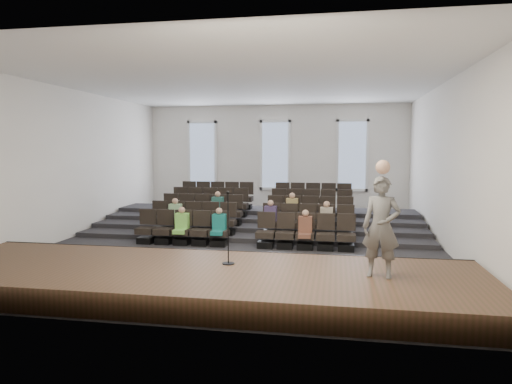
# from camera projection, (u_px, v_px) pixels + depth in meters

# --- Properties ---
(ground) EXTENTS (14.00, 14.00, 0.00)m
(ground) POSITION_uv_depth(u_px,v_px,m) (246.00, 243.00, 14.55)
(ground) COLOR black
(ground) RESTS_ON ground
(ceiling) EXTENTS (12.00, 14.00, 0.02)m
(ceiling) POSITION_uv_depth(u_px,v_px,m) (246.00, 83.00, 14.07)
(ceiling) COLOR white
(ceiling) RESTS_ON ground
(wall_back) EXTENTS (12.00, 0.04, 5.00)m
(wall_back) POSITION_uv_depth(u_px,v_px,m) (275.00, 159.00, 21.19)
(wall_back) COLOR white
(wall_back) RESTS_ON ground
(wall_front) EXTENTS (12.00, 0.04, 5.00)m
(wall_front) POSITION_uv_depth(u_px,v_px,m) (161.00, 179.00, 7.43)
(wall_front) COLOR white
(wall_front) RESTS_ON ground
(wall_left) EXTENTS (0.04, 14.00, 5.00)m
(wall_left) POSITION_uv_depth(u_px,v_px,m) (71.00, 164.00, 15.35)
(wall_left) COLOR white
(wall_left) RESTS_ON ground
(wall_right) EXTENTS (0.04, 14.00, 5.00)m
(wall_right) POSITION_uv_depth(u_px,v_px,m) (448.00, 166.00, 13.27)
(wall_right) COLOR white
(wall_right) RESTS_ON ground
(stage) EXTENTS (11.80, 3.60, 0.50)m
(stage) POSITION_uv_depth(u_px,v_px,m) (198.00, 281.00, 9.52)
(stage) COLOR #4B2F20
(stage) RESTS_ON ground
(stage_lip) EXTENTS (11.80, 0.06, 0.52)m
(stage_lip) POSITION_uv_depth(u_px,v_px,m) (219.00, 260.00, 11.26)
(stage_lip) COLOR black
(stage_lip) RESTS_ON ground
(risers) EXTENTS (11.80, 4.80, 0.60)m
(risers) POSITION_uv_depth(u_px,v_px,m) (262.00, 221.00, 17.64)
(risers) COLOR black
(risers) RESTS_ON ground
(seating_rows) EXTENTS (6.80, 4.70, 1.67)m
(seating_rows) POSITION_uv_depth(u_px,v_px,m) (254.00, 215.00, 15.99)
(seating_rows) COLOR black
(seating_rows) RESTS_ON ground
(windows) EXTENTS (8.44, 0.10, 3.24)m
(windows) POSITION_uv_depth(u_px,v_px,m) (275.00, 155.00, 21.11)
(windows) COLOR white
(windows) RESTS_ON wall_back
(audience) EXTENTS (5.45, 2.64, 1.10)m
(audience) POSITION_uv_depth(u_px,v_px,m) (248.00, 216.00, 14.78)
(audience) COLOR #7DD254
(audience) RESTS_ON seating_rows
(speaker) EXTENTS (0.81, 0.62, 1.97)m
(speaker) POSITION_uv_depth(u_px,v_px,m) (381.00, 227.00, 8.82)
(speaker) COLOR #5B5956
(speaker) RESTS_ON stage
(mic_stand) EXTENTS (0.27, 0.27, 1.60)m
(mic_stand) POSITION_uv_depth(u_px,v_px,m) (228.00, 242.00, 9.86)
(mic_stand) COLOR black
(mic_stand) RESTS_ON stage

